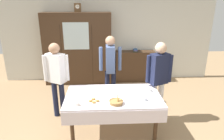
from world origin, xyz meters
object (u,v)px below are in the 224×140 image
(dining_table, at_px, (113,101))
(pastry_plate, at_px, (94,101))
(tea_cup_mid_left, at_px, (77,104))
(person_behind_table_left, at_px, (159,74))
(person_behind_table_right, at_px, (57,73))
(person_near_right_end, at_px, (110,64))
(tea_cup_back_edge, at_px, (149,90))
(spoon_far_left, at_px, (138,103))
(wall_cabinet, at_px, (78,49))
(book_stack, at_px, (135,50))
(mantel_clock, at_px, (78,8))
(tea_cup_front_edge, at_px, (144,99))
(bread_basket, at_px, (116,102))
(spoon_near_left, at_px, (155,99))
(bookshelf_low, at_px, (135,66))

(dining_table, relative_size, pastry_plate, 6.16)
(tea_cup_mid_left, relative_size, person_behind_table_left, 0.08)
(person_behind_table_right, bearing_deg, dining_table, -30.71)
(dining_table, height_order, person_near_right_end, person_near_right_end)
(tea_cup_back_edge, relative_size, spoon_far_left, 1.09)
(wall_cabinet, bearing_deg, person_behind_table_left, -49.53)
(pastry_plate, bearing_deg, book_stack, 67.87)
(person_behind_table_left, bearing_deg, pastry_plate, -153.08)
(mantel_clock, relative_size, tea_cup_front_edge, 1.85)
(tea_cup_front_edge, distance_m, pastry_plate, 0.87)
(tea_cup_back_edge, bearing_deg, bread_basket, -145.70)
(spoon_near_left, xyz_separation_m, person_behind_table_right, (-1.86, 0.84, 0.21))
(wall_cabinet, relative_size, book_stack, 9.61)
(dining_table, relative_size, tea_cup_back_edge, 13.26)
(tea_cup_front_edge, distance_m, person_near_right_end, 1.51)
(wall_cabinet, xyz_separation_m, tea_cup_front_edge, (1.43, -2.78, -0.25))
(dining_table, xyz_separation_m, bread_basket, (0.03, -0.28, 0.14))
(tea_cup_back_edge, xyz_separation_m, person_behind_table_right, (-1.83, 0.51, 0.18))
(spoon_near_left, bearing_deg, person_behind_table_left, 70.62)
(tea_cup_mid_left, height_order, tea_cup_front_edge, same)
(dining_table, relative_size, book_stack, 7.91)
(book_stack, xyz_separation_m, tea_cup_front_edge, (-0.29, -2.83, -0.18))
(spoon_near_left, bearing_deg, tea_cup_front_edge, -173.41)
(dining_table, xyz_separation_m, wall_cabinet, (-0.90, 2.59, 0.38))
(tea_cup_front_edge, height_order, tea_cup_back_edge, same)
(tea_cup_back_edge, height_order, person_behind_table_left, person_behind_table_left)
(bread_basket, bearing_deg, tea_cup_front_edge, 10.57)
(wall_cabinet, bearing_deg, tea_cup_back_edge, -56.64)
(wall_cabinet, xyz_separation_m, bread_basket, (0.93, -2.87, -0.24))
(pastry_plate, height_order, spoon_near_left, pastry_plate)
(dining_table, distance_m, wall_cabinet, 2.77)
(person_near_right_end, bearing_deg, mantel_clock, 121.35)
(mantel_clock, relative_size, person_behind_table_right, 0.15)
(person_near_right_end, height_order, person_behind_table_right, person_near_right_end)
(book_stack, distance_m, spoon_near_left, 2.82)
(tea_cup_back_edge, xyz_separation_m, pastry_plate, (-1.03, -0.38, -0.01))
(book_stack, xyz_separation_m, tea_cup_mid_left, (-1.43, -2.96, -0.18))
(spoon_far_left, bearing_deg, pastry_plate, 173.04)
(book_stack, distance_m, pastry_plate, 3.08)
(mantel_clock, xyz_separation_m, tea_cup_front_edge, (1.37, -2.78, -1.41))
(bookshelf_low, xyz_separation_m, tea_cup_back_edge, (-0.12, -2.47, 0.33))
(tea_cup_mid_left, bearing_deg, person_near_right_end, 68.11)
(tea_cup_mid_left, bearing_deg, book_stack, 64.17)
(dining_table, xyz_separation_m, pastry_plate, (-0.34, -0.21, 0.12))
(mantel_clock, distance_m, tea_cup_front_edge, 3.41)
(person_behind_table_left, bearing_deg, bookshelf_low, 93.03)
(spoon_far_left, height_order, person_behind_table_left, person_behind_table_left)
(person_behind_table_right, bearing_deg, spoon_near_left, -24.41)
(spoon_far_left, bearing_deg, bookshelf_low, 81.75)
(bookshelf_low, bearing_deg, tea_cup_back_edge, -92.88)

